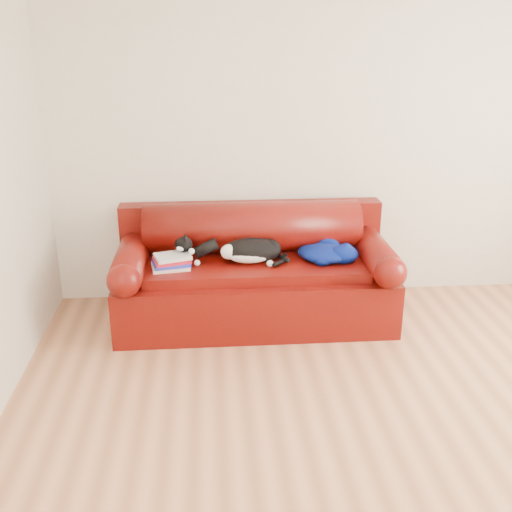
{
  "coord_description": "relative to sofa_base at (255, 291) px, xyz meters",
  "views": [
    {
      "loc": [
        -0.97,
        -2.77,
        2.14
      ],
      "look_at": [
        -0.65,
        1.35,
        0.58
      ],
      "focal_mm": 42.0,
      "sensor_mm": 36.0,
      "label": 1
    }
  ],
  "objects": [
    {
      "name": "blanket",
      "position": [
        0.55,
        -0.04,
        0.32
      ],
      "size": [
        0.45,
        0.38,
        0.14
      ],
      "rotation": [
        0.0,
        0.0,
        -0.06
      ],
      "color": "#030244",
      "rests_on": "sofa_base"
    },
    {
      "name": "book_stack",
      "position": [
        -0.62,
        -0.12,
        0.31
      ],
      "size": [
        0.3,
        0.26,
        0.1
      ],
      "rotation": [
        0.0,
        0.0,
        0.23
      ],
      "color": "beige",
      "rests_on": "sofa_base"
    },
    {
      "name": "sofa_base",
      "position": [
        0.0,
        0.0,
        0.0
      ],
      "size": [
        2.1,
        0.9,
        0.5
      ],
      "color": "#400206",
      "rests_on": "ground"
    },
    {
      "name": "ground",
      "position": [
        0.65,
        -1.49,
        -0.24
      ],
      "size": [
        4.5,
        4.5,
        0.0
      ],
      "primitive_type": "plane",
      "color": "brown",
      "rests_on": "ground"
    },
    {
      "name": "cat",
      "position": [
        -0.03,
        -0.05,
        0.35
      ],
      "size": [
        0.64,
        0.26,
        0.23
      ],
      "rotation": [
        0.0,
        0.0,
        0.03
      ],
      "color": "black",
      "rests_on": "sofa_base"
    },
    {
      "name": "sofa_back",
      "position": [
        0.0,
        0.24,
        0.3
      ],
      "size": [
        2.1,
        1.01,
        0.88
      ],
      "color": "#400206",
      "rests_on": "ground"
    },
    {
      "name": "room_shell",
      "position": [
        0.77,
        -1.48,
        1.43
      ],
      "size": [
        4.52,
        4.02,
        2.61
      ],
      "color": "beige",
      "rests_on": "ground"
    }
  ]
}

